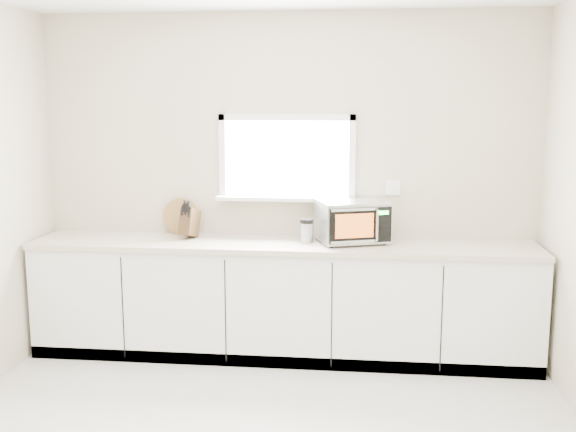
# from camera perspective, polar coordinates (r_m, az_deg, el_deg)

# --- Properties ---
(back_wall) EXTENTS (4.00, 0.17, 2.70)m
(back_wall) POSITION_cam_1_polar(r_m,az_deg,el_deg) (5.46, -0.08, 2.99)
(back_wall) COLOR beige
(back_wall) RESTS_ON ground
(cabinets) EXTENTS (3.92, 0.60, 0.88)m
(cabinets) POSITION_cam_1_polar(r_m,az_deg,el_deg) (5.36, -0.44, -7.23)
(cabinets) COLOR white
(cabinets) RESTS_ON ground
(countertop) EXTENTS (3.92, 0.64, 0.04)m
(countertop) POSITION_cam_1_polar(r_m,az_deg,el_deg) (5.23, -0.46, -2.44)
(countertop) COLOR beige
(countertop) RESTS_ON cabinets
(microwave) EXTENTS (0.61, 0.54, 0.33)m
(microwave) POSITION_cam_1_polar(r_m,az_deg,el_deg) (5.22, 5.47, -0.39)
(microwave) COLOR black
(microwave) RESTS_ON countertop
(knife_block) EXTENTS (0.15, 0.23, 0.31)m
(knife_block) POSITION_cam_1_polar(r_m,az_deg,el_deg) (5.42, -8.34, -0.48)
(knife_block) COLOR #463019
(knife_block) RESTS_ON countertop
(cutting_board) EXTENTS (0.30, 0.07, 0.29)m
(cutting_board) POSITION_cam_1_polar(r_m,az_deg,el_deg) (5.61, -9.07, -0.00)
(cutting_board) COLOR olive
(cutting_board) RESTS_ON countertop
(coffee_grinder) EXTENTS (0.13, 0.13, 0.19)m
(coffee_grinder) POSITION_cam_1_polar(r_m,az_deg,el_deg) (5.21, 1.58, -1.23)
(coffee_grinder) COLOR #ABAEB3
(coffee_grinder) RESTS_ON countertop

